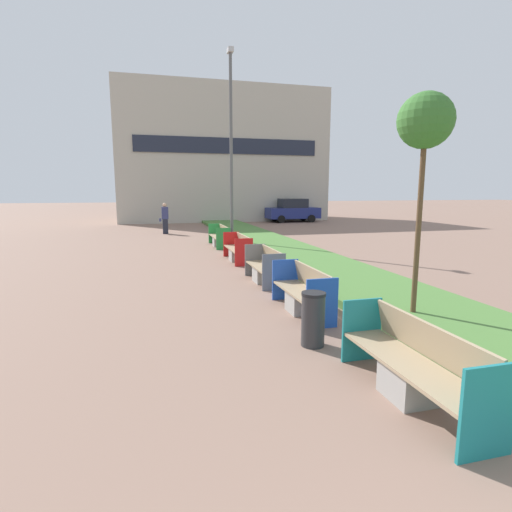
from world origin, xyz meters
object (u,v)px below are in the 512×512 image
at_px(bench_teal_frame, 413,369).
at_px(parked_car_distant, 293,211).
at_px(litter_bin, 313,319).
at_px(bench_green_frame, 220,238).
at_px(pedestrian_walking, 165,218).
at_px(bench_red_frame, 238,251).
at_px(street_lamp_post, 231,141).
at_px(sapling_tree_near, 425,124).
at_px(bench_blue_frame, 303,295).
at_px(bench_grey_frame, 265,269).

height_order(bench_teal_frame, parked_car_distant, parked_car_distant).
height_order(bench_teal_frame, litter_bin, bench_teal_frame).
relative_size(bench_green_frame, litter_bin, 2.62).
distance_m(pedestrian_walking, parked_car_distant, 12.18).
relative_size(bench_red_frame, parked_car_distant, 0.52).
distance_m(bench_red_frame, pedestrian_walking, 10.22).
distance_m(bench_teal_frame, parked_car_distant, 27.70).
distance_m(bench_red_frame, street_lamp_post, 6.03).
bearing_deg(bench_red_frame, bench_green_frame, 89.97).
bearing_deg(bench_red_frame, litter_bin, -93.62).
xyz_separation_m(bench_green_frame, pedestrian_walking, (-2.21, 6.01, 0.55)).
relative_size(bench_green_frame, sapling_tree_near, 0.55).
bearing_deg(bench_blue_frame, pedestrian_walking, 97.69).
relative_size(bench_teal_frame, bench_blue_frame, 1.11).
relative_size(street_lamp_post, sapling_tree_near, 2.01).
xyz_separation_m(bench_grey_frame, litter_bin, (-0.51, -4.61, 0.09)).
xyz_separation_m(litter_bin, pedestrian_walking, (-1.69, 18.08, 0.47)).
distance_m(bench_teal_frame, pedestrian_walking, 20.07).
distance_m(bench_grey_frame, bench_red_frame, 3.50).
bearing_deg(sapling_tree_near, bench_red_frame, 104.11).
bearing_deg(street_lamp_post, sapling_tree_near, -83.82).
distance_m(sapling_tree_near, parked_car_distant, 24.89).
height_order(litter_bin, sapling_tree_near, sapling_tree_near).
relative_size(bench_teal_frame, bench_green_frame, 1.00).
bearing_deg(street_lamp_post, bench_blue_frame, -93.32).
bearing_deg(sapling_tree_near, bench_blue_frame, 150.14).
height_order(bench_teal_frame, street_lamp_post, street_lamp_post).
height_order(bench_green_frame, litter_bin, bench_green_frame).
bearing_deg(parked_car_distant, bench_teal_frame, -108.34).
xyz_separation_m(street_lamp_post, sapling_tree_near, (1.26, -11.61, -0.99)).
distance_m(bench_green_frame, pedestrian_walking, 6.42).
relative_size(bench_red_frame, pedestrian_walking, 1.22).
distance_m(bench_teal_frame, bench_green_frame, 13.94).
relative_size(bench_blue_frame, bench_red_frame, 0.96).
distance_m(bench_blue_frame, litter_bin, 1.82).
height_order(bench_grey_frame, sapling_tree_near, sapling_tree_near).
relative_size(bench_blue_frame, street_lamp_post, 0.25).
distance_m(bench_blue_frame, sapling_tree_near, 3.96).
xyz_separation_m(bench_grey_frame, pedestrian_walking, (-2.20, 13.47, 0.56)).
bearing_deg(bench_green_frame, street_lamp_post, 19.84).
bearing_deg(bench_red_frame, sapling_tree_near, -75.89).
bearing_deg(bench_blue_frame, bench_red_frame, 89.99).
bearing_deg(bench_blue_frame, litter_bin, -106.30).
height_order(street_lamp_post, parked_car_distant, street_lamp_post).
distance_m(bench_green_frame, sapling_tree_near, 12.01).
distance_m(bench_grey_frame, pedestrian_walking, 13.66).
xyz_separation_m(bench_blue_frame, bench_grey_frame, (-0.00, 2.86, -0.01)).
height_order(bench_red_frame, sapling_tree_near, sapling_tree_near).
distance_m(bench_green_frame, street_lamp_post, 4.35).
bearing_deg(sapling_tree_near, bench_teal_frame, -126.24).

